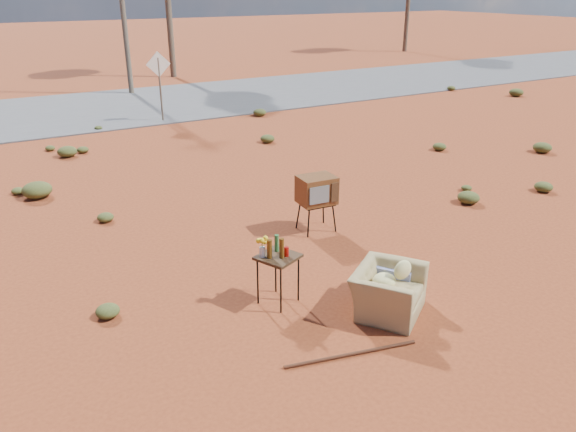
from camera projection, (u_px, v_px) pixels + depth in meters
ground at (334, 301)px, 7.84m from camera, size 140.00×140.00×0.00m
highway at (95, 109)px, 19.85m from camera, size 140.00×7.00×0.04m
armchair at (389, 283)px, 7.51m from camera, size 1.24×1.24×0.85m
tv_unit at (317, 191)px, 9.83m from camera, size 0.66×0.55×1.01m
side_table at (275, 254)px, 7.54m from camera, size 0.65×0.65×1.01m
rusty_bar at (351, 354)px, 6.68m from camera, size 1.65×0.41×0.04m
road_sign at (159, 74)px, 17.57m from camera, size 0.78×0.06×2.19m
scrub_patch at (172, 204)px, 10.94m from camera, size 17.49×8.07×0.33m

